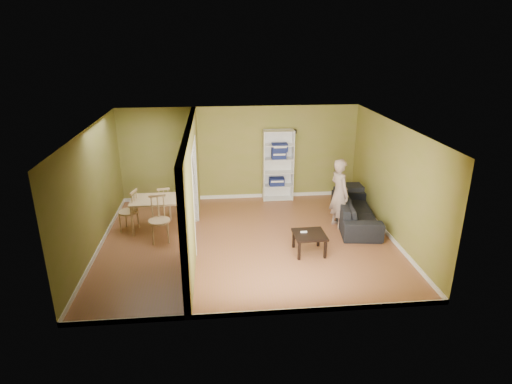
{
  "coord_description": "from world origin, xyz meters",
  "views": [
    {
      "loc": [
        -0.66,
        -8.65,
        4.37
      ],
      "look_at": [
        0.2,
        0.2,
        1.1
      ],
      "focal_mm": 30.0,
      "sensor_mm": 36.0,
      "label": 1
    }
  ],
  "objects_px": {
    "bookshelf": "(278,165)",
    "chair_left": "(128,211)",
    "chair_near": "(159,219)",
    "sofa": "(356,207)",
    "person": "(340,188)",
    "coffee_table": "(309,237)",
    "chair_far": "(164,202)",
    "dining_table": "(158,202)"
  },
  "relations": [
    {
      "from": "bookshelf",
      "to": "chair_left",
      "type": "relative_size",
      "value": 1.95
    },
    {
      "from": "bookshelf",
      "to": "chair_near",
      "type": "bearing_deg",
      "value": -141.3
    },
    {
      "from": "sofa",
      "to": "chair_left",
      "type": "relative_size",
      "value": 2.27
    },
    {
      "from": "person",
      "to": "chair_left",
      "type": "relative_size",
      "value": 1.96
    },
    {
      "from": "coffee_table",
      "to": "chair_near",
      "type": "relative_size",
      "value": 0.63
    },
    {
      "from": "sofa",
      "to": "chair_far",
      "type": "xyz_separation_m",
      "value": [
        -4.7,
        0.76,
        -0.01
      ]
    },
    {
      "from": "bookshelf",
      "to": "chair_left",
      "type": "height_order",
      "value": "bookshelf"
    },
    {
      "from": "dining_table",
      "to": "coffee_table",
      "type": "bearing_deg",
      "value": -24.88
    },
    {
      "from": "person",
      "to": "bookshelf",
      "type": "distance_m",
      "value": 2.33
    },
    {
      "from": "person",
      "to": "chair_near",
      "type": "bearing_deg",
      "value": 78.72
    },
    {
      "from": "chair_far",
      "to": "person",
      "type": "bearing_deg",
      "value": 156.05
    },
    {
      "from": "chair_left",
      "to": "chair_far",
      "type": "bearing_deg",
      "value": 144.31
    },
    {
      "from": "dining_table",
      "to": "chair_left",
      "type": "bearing_deg",
      "value": -177.85
    },
    {
      "from": "person",
      "to": "bookshelf",
      "type": "xyz_separation_m",
      "value": [
        -1.18,
        2.01,
        -0.01
      ]
    },
    {
      "from": "coffee_table",
      "to": "chair_far",
      "type": "height_order",
      "value": "chair_far"
    },
    {
      "from": "bookshelf",
      "to": "chair_left",
      "type": "xyz_separation_m",
      "value": [
        -3.79,
        -1.76,
        -0.48
      ]
    },
    {
      "from": "person",
      "to": "chair_far",
      "type": "bearing_deg",
      "value": 61.47
    },
    {
      "from": "bookshelf",
      "to": "dining_table",
      "type": "height_order",
      "value": "bookshelf"
    },
    {
      "from": "dining_table",
      "to": "chair_far",
      "type": "distance_m",
      "value": 0.67
    },
    {
      "from": "sofa",
      "to": "chair_left",
      "type": "height_order",
      "value": "chair_left"
    },
    {
      "from": "bookshelf",
      "to": "dining_table",
      "type": "bearing_deg",
      "value": -150.69
    },
    {
      "from": "sofa",
      "to": "person",
      "type": "xyz_separation_m",
      "value": [
        -0.48,
        -0.13,
        0.55
      ]
    },
    {
      "from": "person",
      "to": "chair_left",
      "type": "distance_m",
      "value": 5.0
    },
    {
      "from": "chair_left",
      "to": "person",
      "type": "bearing_deg",
      "value": 101.0
    },
    {
      "from": "bookshelf",
      "to": "dining_table",
      "type": "distance_m",
      "value": 3.56
    },
    {
      "from": "person",
      "to": "dining_table",
      "type": "distance_m",
      "value": 4.29
    },
    {
      "from": "chair_left",
      "to": "chair_far",
      "type": "relative_size",
      "value": 1.17
    },
    {
      "from": "chair_near",
      "to": "chair_far",
      "type": "relative_size",
      "value": 1.22
    },
    {
      "from": "sofa",
      "to": "chair_far",
      "type": "relative_size",
      "value": 2.66
    },
    {
      "from": "sofa",
      "to": "bookshelf",
      "type": "xyz_separation_m",
      "value": [
        -1.66,
        1.88,
        0.55
      ]
    },
    {
      "from": "chair_near",
      "to": "person",
      "type": "bearing_deg",
      "value": -4.33
    },
    {
      "from": "chair_near",
      "to": "chair_far",
      "type": "height_order",
      "value": "chair_near"
    },
    {
      "from": "sofa",
      "to": "chair_far",
      "type": "distance_m",
      "value": 4.76
    },
    {
      "from": "sofa",
      "to": "person",
      "type": "distance_m",
      "value": 0.74
    },
    {
      "from": "coffee_table",
      "to": "person",
      "type": "bearing_deg",
      "value": 52.39
    },
    {
      "from": "chair_near",
      "to": "chair_far",
      "type": "distance_m",
      "value": 1.29
    },
    {
      "from": "person",
      "to": "bookshelf",
      "type": "bearing_deg",
      "value": 13.72
    },
    {
      "from": "chair_left",
      "to": "chair_far",
      "type": "distance_m",
      "value": 0.99
    },
    {
      "from": "coffee_table",
      "to": "chair_near",
      "type": "distance_m",
      "value": 3.33
    },
    {
      "from": "chair_left",
      "to": "chair_near",
      "type": "xyz_separation_m",
      "value": [
        0.79,
        -0.64,
        0.02
      ]
    },
    {
      "from": "coffee_table",
      "to": "chair_near",
      "type": "xyz_separation_m",
      "value": [
        -3.21,
        0.86,
        0.15
      ]
    },
    {
      "from": "dining_table",
      "to": "bookshelf",
      "type": "bearing_deg",
      "value": 29.31
    }
  ]
}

